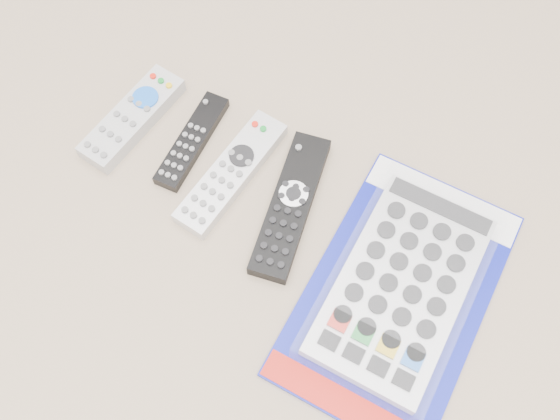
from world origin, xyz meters
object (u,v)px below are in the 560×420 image
at_px(remote_large_black, 291,205).
at_px(remote_slim_black, 192,141).
at_px(remote_silver_dvd, 231,173).
at_px(jumbo_remote_packaged, 402,285).
at_px(remote_small_grey, 132,118).

bearing_deg(remote_large_black, remote_slim_black, 161.05).
bearing_deg(remote_slim_black, remote_large_black, -11.70).
xyz_separation_m(remote_silver_dvd, jumbo_remote_packaged, (0.26, -0.04, 0.01)).
xyz_separation_m(remote_slim_black, remote_silver_dvd, (0.07, -0.02, 0.00)).
distance_m(remote_small_grey, jumbo_remote_packaged, 0.43).
height_order(remote_silver_dvd, remote_large_black, same).
bearing_deg(remote_large_black, jumbo_remote_packaged, -22.43).
xyz_separation_m(remote_small_grey, remote_slim_black, (0.09, 0.01, -0.00)).
xyz_separation_m(remote_slim_black, jumbo_remote_packaged, (0.34, -0.06, 0.01)).
bearing_deg(jumbo_remote_packaged, remote_slim_black, 170.36).
relative_size(remote_slim_black, remote_silver_dvd, 0.79).
distance_m(remote_large_black, jumbo_remote_packaged, 0.17).
xyz_separation_m(remote_large_black, jumbo_remote_packaged, (0.17, -0.04, 0.01)).
relative_size(remote_small_grey, remote_slim_black, 1.13).
bearing_deg(remote_large_black, remote_small_grey, 165.86).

